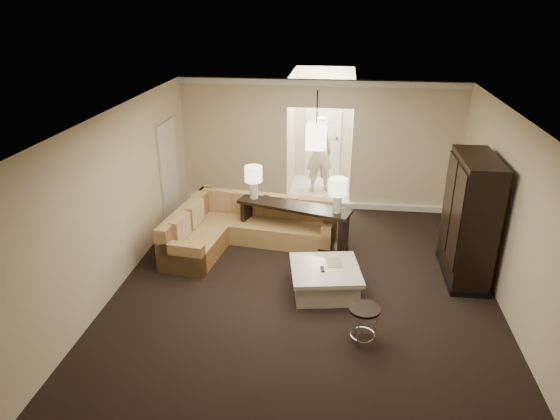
# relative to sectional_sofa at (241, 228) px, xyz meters

# --- Properties ---
(ground) EXTENTS (8.00, 8.00, 0.00)m
(ground) POSITION_rel_sectional_sofa_xyz_m (1.32, -1.92, -0.33)
(ground) COLOR black
(ground) RESTS_ON ground
(wall_back) EXTENTS (6.00, 0.04, 2.80)m
(wall_back) POSITION_rel_sectional_sofa_xyz_m (1.32, 2.08, 1.07)
(wall_back) COLOR beige
(wall_back) RESTS_ON ground
(wall_left) EXTENTS (0.04, 8.00, 2.80)m
(wall_left) POSITION_rel_sectional_sofa_xyz_m (-1.68, -1.92, 1.07)
(wall_left) COLOR beige
(wall_left) RESTS_ON ground
(wall_right) EXTENTS (0.04, 8.00, 2.80)m
(wall_right) POSITION_rel_sectional_sofa_xyz_m (4.32, -1.92, 1.07)
(wall_right) COLOR beige
(wall_right) RESTS_ON ground
(ceiling) EXTENTS (6.00, 8.00, 0.02)m
(ceiling) POSITION_rel_sectional_sofa_xyz_m (1.32, -1.92, 2.47)
(ceiling) COLOR white
(ceiling) RESTS_ON wall_back
(crown_molding) EXTENTS (6.00, 0.10, 0.12)m
(crown_molding) POSITION_rel_sectional_sofa_xyz_m (1.32, 2.03, 2.40)
(crown_molding) COLOR white
(crown_molding) RESTS_ON wall_back
(baseboard) EXTENTS (6.00, 0.10, 0.12)m
(baseboard) POSITION_rel_sectional_sofa_xyz_m (1.32, 2.03, -0.27)
(baseboard) COLOR white
(baseboard) RESTS_ON ground
(side_door) EXTENTS (0.05, 0.90, 2.10)m
(side_door) POSITION_rel_sectional_sofa_xyz_m (-1.65, 0.88, 0.72)
(side_door) COLOR silver
(side_door) RESTS_ON ground
(foyer) EXTENTS (1.44, 2.02, 2.80)m
(foyer) POSITION_rel_sectional_sofa_xyz_m (1.32, 3.42, 0.97)
(foyer) COLOR white
(foyer) RESTS_ON ground
(sectional_sofa) EXTENTS (3.01, 2.30, 0.83)m
(sectional_sofa) POSITION_rel_sectional_sofa_xyz_m (0.00, 0.00, 0.00)
(sectional_sofa) COLOR brown
(sectional_sofa) RESTS_ON ground
(coffee_table) EXTENTS (1.23, 1.23, 0.45)m
(coffee_table) POSITION_rel_sectional_sofa_xyz_m (1.64, -1.47, -0.11)
(coffee_table) COLOR beige
(coffee_table) RESTS_ON ground
(console_table) EXTENTS (2.18, 1.08, 0.82)m
(console_table) POSITION_rel_sectional_sofa_xyz_m (0.98, 0.08, 0.16)
(console_table) COLOR black
(console_table) RESTS_ON ground
(armoire) EXTENTS (0.62, 1.45, 2.08)m
(armoire) POSITION_rel_sectional_sofa_xyz_m (3.91, -0.66, 0.67)
(armoire) COLOR black
(armoire) RESTS_ON ground
(drink_table) EXTENTS (0.43, 0.43, 0.53)m
(drink_table) POSITION_rel_sectional_sofa_xyz_m (2.21, -2.65, 0.05)
(drink_table) COLOR black
(drink_table) RESTS_ON ground
(table_lamp_left) EXTENTS (0.33, 0.33, 0.63)m
(table_lamp_left) POSITION_rel_sectional_sofa_xyz_m (0.19, 0.31, 0.91)
(table_lamp_left) COLOR silver
(table_lamp_left) RESTS_ON console_table
(table_lamp_right) EXTENTS (0.33, 0.33, 0.63)m
(table_lamp_right) POSITION_rel_sectional_sofa_xyz_m (1.77, -0.16, 0.91)
(table_lamp_right) COLOR silver
(table_lamp_right) RESTS_ON console_table
(pendant_light) EXTENTS (0.38, 0.38, 1.09)m
(pendant_light) POSITION_rel_sectional_sofa_xyz_m (1.32, 0.78, 1.62)
(pendant_light) COLOR black
(pendant_light) RESTS_ON ceiling
(person) EXTENTS (0.86, 0.71, 2.02)m
(person) POSITION_rel_sectional_sofa_xyz_m (1.28, 3.01, 0.68)
(person) COLOR beige
(person) RESTS_ON ground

